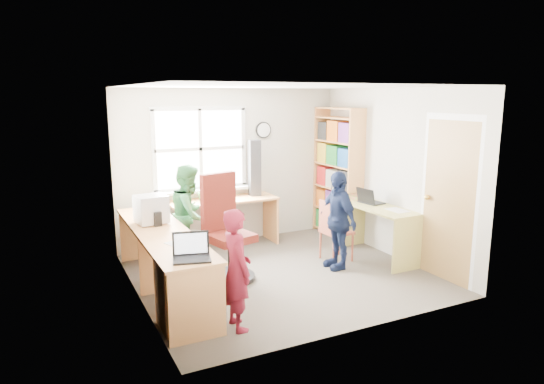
# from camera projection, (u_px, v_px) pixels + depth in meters

# --- Properties ---
(room) EXTENTS (3.64, 3.44, 2.44)m
(room) POSITION_uv_depth(u_px,v_px,m) (278.00, 181.00, 6.17)
(room) COLOR #4C453C
(room) RESTS_ON ground
(l_desk) EXTENTS (2.38, 2.95, 0.75)m
(l_desk) POSITION_uv_depth(u_px,v_px,m) (188.00, 263.00, 5.42)
(l_desk) COLOR #FFAF66
(l_desk) RESTS_ON ground
(right_desk) EXTENTS (0.61, 1.31, 0.75)m
(right_desk) POSITION_uv_depth(u_px,v_px,m) (380.00, 220.00, 6.90)
(right_desk) COLOR #D1C768
(right_desk) RESTS_ON ground
(bookshelf) EXTENTS (0.30, 1.02, 2.10)m
(bookshelf) POSITION_uv_depth(u_px,v_px,m) (338.00, 176.00, 7.88)
(bookshelf) COLOR #FFAF66
(bookshelf) RESTS_ON ground
(swivel_chair) EXTENTS (0.75, 0.75, 1.33)m
(swivel_chair) POSITION_uv_depth(u_px,v_px,m) (226.00, 234.00, 6.10)
(swivel_chair) COLOR black
(swivel_chair) RESTS_ON ground
(wooden_chair) EXTENTS (0.39, 0.39, 0.87)m
(wooden_chair) POSITION_uv_depth(u_px,v_px,m) (333.00, 228.00, 6.76)
(wooden_chair) COLOR #A44C36
(wooden_chair) RESTS_ON ground
(crt_monitor) EXTENTS (0.40, 0.36, 0.35)m
(crt_monitor) POSITION_uv_depth(u_px,v_px,m) (151.00, 209.00, 5.91)
(crt_monitor) COLOR #B2B2B7
(crt_monitor) RESTS_ON l_desk
(laptop_left) EXTENTS (0.42, 0.37, 0.24)m
(laptop_left) POSITION_uv_depth(u_px,v_px,m) (191.00, 253.00, 4.66)
(laptop_left) COLOR black
(laptop_left) RESTS_ON l_desk
(laptop_right) EXTENTS (0.32, 0.37, 0.23)m
(laptop_right) POSITION_uv_depth(u_px,v_px,m) (369.00, 200.00, 7.02)
(laptop_right) COLOR black
(laptop_right) RESTS_ON right_desk
(speaker_a) EXTENTS (0.10, 0.10, 0.17)m
(speaker_a) POSITION_uv_depth(u_px,v_px,m) (157.00, 219.00, 5.81)
(speaker_a) COLOR black
(speaker_a) RESTS_ON l_desk
(speaker_b) EXTENTS (0.09, 0.09, 0.16)m
(speaker_b) POSITION_uv_depth(u_px,v_px,m) (152.00, 210.00, 6.29)
(speaker_b) COLOR black
(speaker_b) RESTS_ON l_desk
(cd_tower) EXTENTS (0.19, 0.18, 0.87)m
(cd_tower) POSITION_uv_depth(u_px,v_px,m) (255.00, 168.00, 7.52)
(cd_tower) COLOR black
(cd_tower) RESTS_ON l_desk
(game_box) EXTENTS (0.36, 0.36, 0.06)m
(game_box) POSITION_uv_depth(u_px,v_px,m) (356.00, 197.00, 7.34)
(game_box) COLOR red
(game_box) RESTS_ON right_desk
(paper_a) EXTENTS (0.33, 0.38, 0.00)m
(paper_a) POSITION_uv_depth(u_px,v_px,m) (181.00, 244.00, 5.11)
(paper_a) COLOR silver
(paper_a) RESTS_ON l_desk
(paper_b) EXTENTS (0.22, 0.31, 0.00)m
(paper_b) POSITION_uv_depth(u_px,v_px,m) (398.00, 210.00, 6.61)
(paper_b) COLOR silver
(paper_b) RESTS_ON right_desk
(potted_plant) EXTENTS (0.16, 0.13, 0.28)m
(potted_plant) POSITION_uv_depth(u_px,v_px,m) (203.00, 191.00, 7.19)
(potted_plant) COLOR #347830
(potted_plant) RESTS_ON l_desk
(person_red) EXTENTS (0.30, 0.45, 1.23)m
(person_red) POSITION_uv_depth(u_px,v_px,m) (237.00, 269.00, 4.76)
(person_red) COLOR maroon
(person_red) RESTS_ON ground
(person_green) EXTENTS (0.81, 0.85, 1.39)m
(person_green) POSITION_uv_depth(u_px,v_px,m) (190.00, 215.00, 6.56)
(person_green) COLOR #337F40
(person_green) RESTS_ON ground
(person_navy) EXTENTS (0.33, 0.78, 1.32)m
(person_navy) POSITION_uv_depth(u_px,v_px,m) (337.00, 220.00, 6.46)
(person_navy) COLOR #141E3E
(person_navy) RESTS_ON ground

